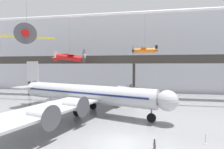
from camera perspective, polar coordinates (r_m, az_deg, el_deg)
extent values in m
plane|color=gray|center=(20.01, 2.89, -21.39)|extent=(260.00, 260.00, 0.00)
cube|color=silver|center=(56.07, 7.71, 7.05)|extent=(140.00, 3.00, 24.51)
cube|color=#38332D|center=(44.70, 7.12, 4.17)|extent=(110.00, 3.20, 0.90)
cube|color=#38332D|center=(43.19, 7.02, 5.54)|extent=(110.00, 0.12, 1.10)
cylinder|color=#38332D|center=(56.11, -25.45, -1.27)|extent=(0.70, 0.70, 8.75)
cylinder|color=#38332D|center=(45.81, 7.14, -1.90)|extent=(0.70, 0.70, 8.75)
cylinder|color=silver|center=(40.17, 6.76, 19.36)|extent=(120.00, 0.60, 0.60)
cylinder|color=#B7BABF|center=(31.16, -9.11, -6.07)|extent=(25.39, 10.36, 3.02)
sphere|color=#B7BABF|center=(25.66, 17.67, -8.13)|extent=(2.96, 2.96, 2.96)
cone|color=#B7BABF|center=(41.12, -25.48, -3.81)|extent=(4.56, 3.80, 2.78)
cube|color=navy|center=(31.11, -9.11, -5.52)|extent=(23.70, 9.89, 0.27)
cube|color=#B7BABF|center=(39.02, 0.42, -5.21)|extent=(10.48, 17.41, 0.28)
cube|color=#B7BABF|center=(23.62, -21.49, -10.85)|extent=(10.48, 17.41, 0.28)
cylinder|color=#B7BABF|center=(35.04, 0.40, -6.07)|extent=(3.27, 2.25, 1.45)
cylinder|color=#4C4C51|center=(34.35, 2.87, -6.26)|extent=(0.86, 2.65, 2.75)
cylinder|color=#B7BABF|center=(40.05, 3.98, -4.93)|extent=(3.27, 2.25, 1.45)
cylinder|color=#4C4C51|center=(39.44, 6.18, -5.07)|extent=(0.86, 2.65, 2.75)
cylinder|color=#B7BABF|center=(24.92, -12.40, -9.87)|extent=(3.27, 2.25, 1.45)
cylinder|color=#4C4C51|center=(23.94, -9.31, -10.37)|extent=(0.86, 2.65, 2.75)
cylinder|color=#B7BABF|center=(21.05, -22.28, -12.43)|extent=(3.27, 2.25, 1.45)
cylinder|color=#4C4C51|center=(19.88, -19.10, -13.29)|extent=(0.86, 2.65, 2.75)
cube|color=#B7BABF|center=(39.92, -24.53, 0.90)|extent=(3.19, 1.15, 4.22)
cube|color=#B7BABF|center=(39.90, -24.17, -3.44)|extent=(5.42, 8.46, 0.20)
cylinder|color=#4C4C51|center=(26.57, 12.74, -12.37)|extent=(0.20, 0.20, 1.21)
cylinder|color=black|center=(26.74, 12.73, -13.62)|extent=(1.35, 0.74, 1.30)
cylinder|color=#4C4C51|center=(33.33, -6.19, -9.16)|extent=(0.20, 0.20, 1.21)
cylinder|color=black|center=(33.46, -6.18, -10.17)|extent=(1.35, 0.74, 1.30)
cylinder|color=#4C4C51|center=(29.51, -11.40, -10.80)|extent=(0.20, 0.20, 1.21)
cylinder|color=black|center=(29.66, -11.39, -11.94)|extent=(1.35, 0.74, 1.30)
cylinder|color=red|center=(43.18, -13.68, 5.33)|extent=(6.45, 1.87, 2.03)
cone|color=silver|center=(42.28, -9.45, 5.95)|extent=(1.14, 1.26, 1.17)
cylinder|color=#4C4C51|center=(42.23, -9.15, 6.00)|extent=(0.35, 3.36, 3.37)
cone|color=red|center=(44.22, -17.44, 4.74)|extent=(1.89, 1.26, 1.29)
cube|color=red|center=(43.09, -13.21, 6.16)|extent=(2.38, 9.55, 0.10)
cube|color=silver|center=(44.42, -17.92, 6.20)|extent=(0.76, 0.13, 1.55)
cube|color=silver|center=(44.38, -17.90, 5.20)|extent=(1.07, 3.42, 0.06)
cylinder|color=slate|center=(43.65, -13.76, 11.69)|extent=(0.04, 0.04, 8.39)
cylinder|color=yellow|center=(29.16, -26.01, 11.53)|extent=(3.73, 5.04, 1.53)
cone|color=red|center=(26.44, -26.39, 11.92)|extent=(1.28, 1.25, 0.97)
cylinder|color=#4C4C51|center=(26.25, -26.42, 11.95)|extent=(2.40, 1.53, 2.81)
cone|color=yellow|center=(31.70, -25.72, 11.23)|extent=(1.56, 1.73, 1.04)
cube|color=yellow|center=(28.80, -26.04, 10.99)|extent=(7.34, 5.27, 0.10)
cube|color=red|center=(32.08, -25.70, 11.89)|extent=(0.39, 0.57, 1.29)
cube|color=red|center=(31.99, -25.67, 10.75)|extent=(2.71, 2.03, 0.06)
cylinder|color=slate|center=(29.91, -26.17, 18.22)|extent=(0.04, 0.04, 5.97)
cylinder|color=orange|center=(38.96, 10.65, 7.67)|extent=(4.48, 0.94, 0.94)
cone|color=black|center=(39.01, 7.17, 7.69)|extent=(0.74, 0.84, 0.84)
cylinder|color=#4C4C51|center=(39.02, 6.92, 7.69)|extent=(0.04, 2.42, 2.42)
cone|color=orange|center=(39.05, 13.89, 7.63)|extent=(1.20, 0.79, 0.79)
cube|color=orange|center=(39.00, 10.25, 8.32)|extent=(1.11, 6.78, 0.10)
cube|color=black|center=(39.11, 14.30, 8.43)|extent=(0.55, 0.06, 1.11)
cube|color=black|center=(39.06, 14.29, 7.62)|extent=(0.55, 2.42, 0.06)
cylinder|color=slate|center=(39.51, 10.71, 13.59)|extent=(0.04, 0.04, 7.25)
cylinder|color=#B2B5BA|center=(22.08, 28.14, -19.28)|extent=(0.36, 0.36, 0.04)
cylinder|color=#B2B5BA|center=(21.90, 28.17, -18.08)|extent=(0.07, 0.07, 0.95)
sphere|color=#B2B5BA|center=(21.73, 28.21, -16.81)|extent=(0.10, 0.10, 0.10)
cube|color=#4C4C51|center=(18.77, 13.70, -22.02)|extent=(0.22, 0.42, 0.70)
cube|color=#232326|center=(18.55, 13.72, -20.54)|extent=(0.15, 0.77, 0.73)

